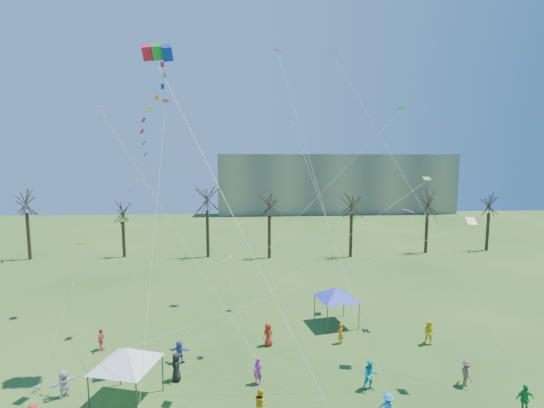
{
  "coord_description": "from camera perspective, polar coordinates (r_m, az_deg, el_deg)",
  "views": [
    {
      "loc": [
        -1.69,
        -16.29,
        13.46
      ],
      "look_at": [
        -0.13,
        5.0,
        11.0
      ],
      "focal_mm": 25.0,
      "sensor_mm": 36.0,
      "label": 1
    }
  ],
  "objects": [
    {
      "name": "canopy_tent_white",
      "position": [
        23.88,
        -21.09,
        -20.6
      ],
      "size": [
        4.13,
        4.13,
        3.22
      ],
      "color": "#3F3F44",
      "rests_on": "ground"
    },
    {
      "name": "bare_tree_row",
      "position": [
        52.87,
        -0.73,
        -0.68
      ],
      "size": [
        70.99,
        7.43,
        10.32
      ],
      "color": "black",
      "rests_on": "ground"
    },
    {
      "name": "canopy_tent_blue",
      "position": [
        32.27,
        9.68,
        -13.08
      ],
      "size": [
        4.11,
        4.11,
        3.14
      ],
      "color": "#3F3F44",
      "rests_on": "ground"
    },
    {
      "name": "small_kites_aloft",
      "position": [
        27.43,
        2.0,
        6.34
      ],
      "size": [
        27.6,
        17.39,
        33.27
      ],
      "color": "#FF520D",
      "rests_on": "ground"
    },
    {
      "name": "distant_building",
      "position": [
        101.28,
        9.35,
        3.1
      ],
      "size": [
        60.0,
        14.0,
        15.0
      ],
      "primitive_type": "cube",
      "color": "gray",
      "rests_on": "ground"
    },
    {
      "name": "festival_crowd",
      "position": [
        25.07,
        0.81,
        -23.69
      ],
      "size": [
        26.42,
        10.31,
        1.81
      ],
      "color": "red",
      "rests_on": "ground"
    },
    {
      "name": "big_box_kite",
      "position": [
        23.57,
        -17.45,
        10.72
      ],
      "size": [
        5.81,
        7.2,
        23.18
      ],
      "color": "red",
      "rests_on": "ground"
    }
  ]
}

